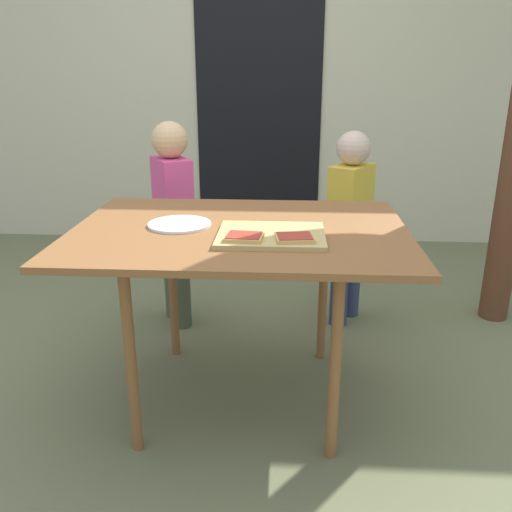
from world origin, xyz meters
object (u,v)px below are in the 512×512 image
object	(u,v)px
cutting_board	(271,235)
child_right	(349,218)
pizza_slice_near_right	(295,238)
dining_table	(240,243)
pizza_slice_near_left	(244,237)
child_left	(173,212)
plate_white_left	(180,224)

from	to	relation	value
cutting_board	child_right	bearing A→B (deg)	67.15
pizza_slice_near_right	child_right	distance (m)	1.00
dining_table	cutting_board	distance (m)	0.18
pizza_slice_near_left	pizza_slice_near_right	bearing A→B (deg)	0.41
child_left	plate_white_left	bearing A→B (deg)	-75.89
child_left	child_right	world-z (taller)	child_left
pizza_slice_near_left	plate_white_left	bearing A→B (deg)	141.03
pizza_slice_near_left	cutting_board	bearing A→B (deg)	41.07
cutting_board	plate_white_left	world-z (taller)	cutting_board
dining_table	cutting_board	world-z (taller)	cutting_board
dining_table	pizza_slice_near_right	bearing A→B (deg)	-43.54
cutting_board	dining_table	bearing A→B (deg)	136.34
pizza_slice_near_left	child_right	xyz separation A→B (m)	(0.45, 0.94, -0.18)
dining_table	child_right	xyz separation A→B (m)	(0.48, 0.75, -0.10)
plate_white_left	child_left	world-z (taller)	child_left
pizza_slice_near_right	pizza_slice_near_left	xyz separation A→B (m)	(-0.17, -0.00, 0.00)
pizza_slice_near_right	pizza_slice_near_left	world-z (taller)	same
pizza_slice_near_left	plate_white_left	size ratio (longest dim) A/B	0.57
cutting_board	child_right	world-z (taller)	child_right
plate_white_left	child_left	xyz separation A→B (m)	(-0.17, 0.66, -0.13)
pizza_slice_near_left	child_right	distance (m)	1.06
plate_white_left	child_right	xyz separation A→B (m)	(0.71, 0.73, -0.16)
pizza_slice_near_right	pizza_slice_near_left	distance (m)	0.17
pizza_slice_near_right	child_left	xyz separation A→B (m)	(-0.59, 0.87, -0.15)
plate_white_left	child_right	distance (m)	1.03
pizza_slice_near_left	child_right	world-z (taller)	child_right
cutting_board	plate_white_left	xyz separation A→B (m)	(-0.34, 0.13, -0.00)
pizza_slice_near_left	child_left	world-z (taller)	child_left
pizza_slice_near_right	child_left	distance (m)	1.06
pizza_slice_near_right	plate_white_left	distance (m)	0.47
child_left	cutting_board	bearing A→B (deg)	-57.20
pizza_slice_near_left	child_left	distance (m)	0.98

